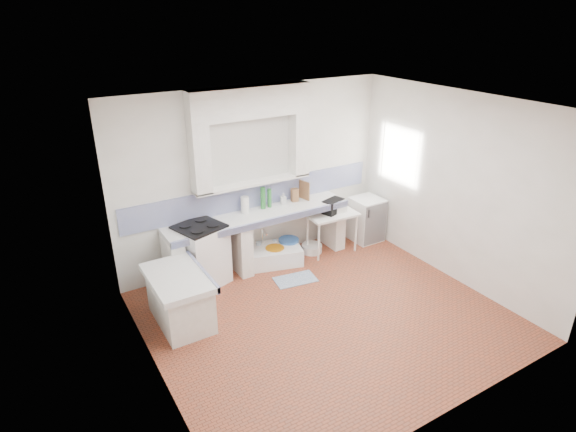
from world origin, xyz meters
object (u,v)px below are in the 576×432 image
side_table (332,233)px  sink (268,256)px  stove (201,255)px  fridge (366,219)px

side_table → sink: bearing=174.0°
stove → side_table: bearing=-21.9°
fridge → stove: bearing=177.6°
stove → sink: bearing=-17.2°
stove → side_table: size_ratio=1.10×
stove → sink: 1.18m
stove → side_table: 2.26m
side_table → fridge: size_ratio=1.07×
stove → sink: stove is taller
stove → fridge: 3.04m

